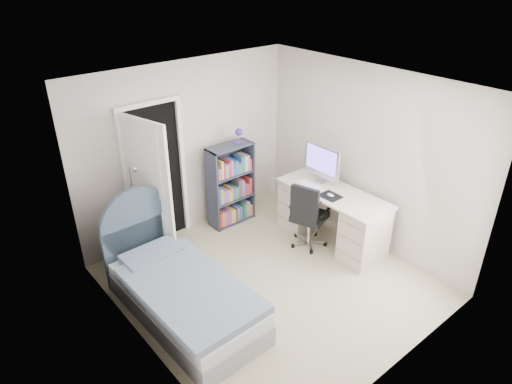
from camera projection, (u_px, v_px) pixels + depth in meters
room_shell at (272, 195)px, 5.23m from camera, size 3.50×3.70×2.60m
door at (151, 185)px, 5.94m from camera, size 0.92×0.81×2.06m
bed at (181, 292)px, 5.20m from camera, size 1.01×2.07×1.26m
nightstand at (124, 239)px, 6.05m from camera, size 0.36×0.36×0.54m
floor_lamp at (139, 222)px, 6.03m from camera, size 0.20×0.20×1.37m
bookcase at (231, 188)px, 6.87m from camera, size 0.70×0.30×1.49m
desk at (331, 214)px, 6.45m from camera, size 0.66×1.64×1.35m
office_chair at (308, 213)px, 6.26m from camera, size 0.56×0.57×0.99m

